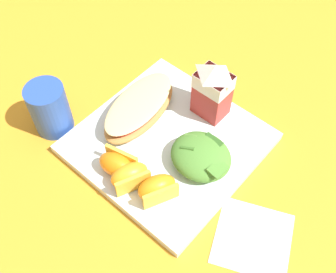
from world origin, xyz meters
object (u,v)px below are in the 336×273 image
object	(u,v)px
orange_wedge_front	(117,164)
drinking_blue_cup	(50,109)
orange_wedge_rear	(157,188)
white_plate	(168,143)
green_salad_pile	(202,155)
cheesy_pizza_bread	(139,108)
milk_carton	(213,89)
paper_napkin	(253,238)
orange_wedge_middle	(130,176)

from	to	relation	value
orange_wedge_front	drinking_blue_cup	xyz separation A→B (m)	(-0.16, -0.00, 0.01)
orange_wedge_front	orange_wedge_rear	size ratio (longest dim) A/B	0.96
white_plate	orange_wedge_rear	xyz separation A→B (m)	(0.06, -0.09, 0.03)
white_plate	drinking_blue_cup	bearing A→B (deg)	-150.82
white_plate	green_salad_pile	size ratio (longest dim) A/B	2.79
cheesy_pizza_bread	orange_wedge_rear	xyz separation A→B (m)	(0.13, -0.10, 0.00)
milk_carton	drinking_blue_cup	bearing A→B (deg)	-134.59
green_salad_pile	orange_wedge_rear	world-z (taller)	green_salad_pile
cheesy_pizza_bread	paper_napkin	distance (m)	0.29
orange_wedge_middle	orange_wedge_rear	distance (m)	0.05
green_salad_pile	orange_wedge_front	world-z (taller)	green_salad_pile
white_plate	orange_wedge_front	size ratio (longest dim) A/B	4.20
milk_carton	orange_wedge_rear	distance (m)	0.19
milk_carton	drinking_blue_cup	size ratio (longest dim) A/B	1.17
milk_carton	orange_wedge_rear	xyz separation A→B (m)	(0.04, -0.18, -0.04)
paper_napkin	green_salad_pile	bearing A→B (deg)	161.42
orange_wedge_front	drinking_blue_cup	world-z (taller)	drinking_blue_cup
orange_wedge_front	orange_wedge_rear	distance (m)	0.08
cheesy_pizza_bread	drinking_blue_cup	distance (m)	0.15
orange_wedge_middle	paper_napkin	distance (m)	0.21
orange_wedge_middle	paper_napkin	world-z (taller)	orange_wedge_middle
cheesy_pizza_bread	paper_napkin	world-z (taller)	cheesy_pizza_bread
milk_carton	orange_wedge_front	xyz separation A→B (m)	(-0.03, -0.19, -0.04)
orange_wedge_front	orange_wedge_rear	xyz separation A→B (m)	(0.08, 0.01, 0.00)
white_plate	green_salad_pile	bearing A→B (deg)	1.79
white_plate	paper_napkin	size ratio (longest dim) A/B	2.55
milk_carton	paper_napkin	world-z (taller)	milk_carton
green_salad_pile	drinking_blue_cup	bearing A→B (deg)	-157.65
white_plate	green_salad_pile	world-z (taller)	green_salad_pile
green_salad_pile	milk_carton	distance (m)	0.12
white_plate	paper_napkin	world-z (taller)	white_plate
orange_wedge_middle	drinking_blue_cup	distance (m)	0.19
orange_wedge_middle	cheesy_pizza_bread	bearing A→B (deg)	127.47
orange_wedge_rear	drinking_blue_cup	world-z (taller)	drinking_blue_cup
cheesy_pizza_bread	milk_carton	size ratio (longest dim) A/B	1.63
cheesy_pizza_bread	orange_wedge_middle	world-z (taller)	orange_wedge_middle
orange_wedge_front	drinking_blue_cup	bearing A→B (deg)	-179.38
white_plate	orange_wedge_front	bearing A→B (deg)	-101.53
green_salad_pile	drinking_blue_cup	xyz separation A→B (m)	(-0.25, -0.10, 0.01)
white_plate	orange_wedge_middle	size ratio (longest dim) A/B	4.04
milk_carton	orange_wedge_rear	world-z (taller)	milk_carton
cheesy_pizza_bread	drinking_blue_cup	world-z (taller)	drinking_blue_cup
paper_napkin	milk_carton	bearing A→B (deg)	143.73
orange_wedge_front	milk_carton	bearing A→B (deg)	79.89
drinking_blue_cup	orange_wedge_rear	bearing A→B (deg)	2.79
orange_wedge_front	green_salad_pile	bearing A→B (deg)	48.31
orange_wedge_front	orange_wedge_rear	bearing A→B (deg)	7.30
white_plate	orange_wedge_rear	world-z (taller)	orange_wedge_rear
paper_napkin	drinking_blue_cup	distance (m)	0.39
orange_wedge_front	orange_wedge_middle	distance (m)	0.03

